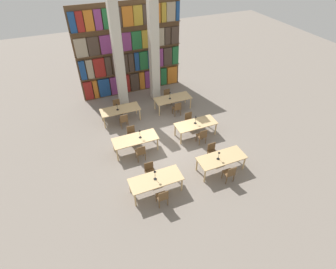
{
  "coord_description": "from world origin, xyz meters",
  "views": [
    {
      "loc": [
        -3.81,
        -9.48,
        8.76
      ],
      "look_at": [
        0.0,
        -0.27,
        0.68
      ],
      "focal_mm": 28.0,
      "sensor_mm": 36.0,
      "label": 1
    }
  ],
  "objects": [
    {
      "name": "pillar_left",
      "position": [
        -1.04,
        4.35,
        3.0
      ],
      "size": [
        0.51,
        0.51,
        6.0
      ],
      "color": "beige",
      "rests_on": "ground_plane"
    },
    {
      "name": "reading_table_1",
      "position": [
        1.53,
        -2.73,
        0.68
      ],
      "size": [
        2.16,
        0.89,
        0.76
      ],
      "color": "tan",
      "rests_on": "ground_plane"
    },
    {
      "name": "desk_lamp_5",
      "position": [
        1.34,
        2.68,
        1.06
      ],
      "size": [
        0.14,
        0.14,
        0.46
      ],
      "color": "black",
      "rests_on": "reading_table_5"
    },
    {
      "name": "chair_11",
      "position": [
        1.49,
        3.42,
        0.49
      ],
      "size": [
        0.42,
        0.4,
        0.9
      ],
      "rotation": [
        0.0,
        0.0,
        3.14
      ],
      "color": "brown",
      "rests_on": "ground_plane"
    },
    {
      "name": "desk_lamp_0",
      "position": [
        -1.6,
        -2.79,
        1.09
      ],
      "size": [
        0.14,
        0.14,
        0.49
      ],
      "color": "black",
      "rests_on": "reading_table_0"
    },
    {
      "name": "desk_lamp_3",
      "position": [
        1.61,
        -0.05,
        1.06
      ],
      "size": [
        0.14,
        0.14,
        0.45
      ],
      "color": "black",
      "rests_on": "reading_table_3"
    },
    {
      "name": "desk_lamp_2",
      "position": [
        -1.35,
        -0.06,
        1.06
      ],
      "size": [
        0.14,
        0.14,
        0.46
      ],
      "color": "black",
      "rests_on": "reading_table_2"
    },
    {
      "name": "reading_table_3",
      "position": [
        1.63,
        -0.07,
        0.68
      ],
      "size": [
        2.16,
        0.89,
        0.76
      ],
      "color": "tan",
      "rests_on": "ground_plane"
    },
    {
      "name": "ground_plane",
      "position": [
        0.0,
        0.0,
        0.0
      ],
      "size": [
        40.0,
        40.0,
        0.0
      ],
      "primitive_type": "plane",
      "color": "gray"
    },
    {
      "name": "pillar_center",
      "position": [
        1.04,
        4.35,
        3.0
      ],
      "size": [
        0.51,
        0.51,
        6.0
      ],
      "color": "beige",
      "rests_on": "ground_plane"
    },
    {
      "name": "desk_lamp_1",
      "position": [
        1.34,
        -2.76,
        1.04
      ],
      "size": [
        0.14,
        0.14,
        0.43
      ],
      "color": "black",
      "rests_on": "reading_table_1"
    },
    {
      "name": "chair_7",
      "position": [
        1.62,
        0.66,
        0.49
      ],
      "size": [
        0.42,
        0.4,
        0.9
      ],
      "rotation": [
        0.0,
        0.0,
        3.14
      ],
      "color": "brown",
      "rests_on": "ground_plane"
    },
    {
      "name": "chair_0",
      "position": [
        -1.58,
        -3.52,
        0.49
      ],
      "size": [
        0.42,
        0.4,
        0.9
      ],
      "color": "brown",
      "rests_on": "ground_plane"
    },
    {
      "name": "chair_6",
      "position": [
        1.62,
        -0.8,
        0.49
      ],
      "size": [
        0.42,
        0.4,
        0.9
      ],
      "color": "brown",
      "rests_on": "ground_plane"
    },
    {
      "name": "chair_9",
      "position": [
        -1.64,
        3.44,
        0.49
      ],
      "size": [
        0.42,
        0.4,
        0.9
      ],
      "rotation": [
        0.0,
        0.0,
        3.14
      ],
      "color": "brown",
      "rests_on": "ground_plane"
    },
    {
      "name": "chair_8",
      "position": [
        -1.64,
        1.98,
        0.49
      ],
      "size": [
        0.42,
        0.4,
        0.9
      ],
      "color": "brown",
      "rests_on": "ground_plane"
    },
    {
      "name": "desk_lamp_4",
      "position": [
        -1.77,
        2.7,
        1.01
      ],
      "size": [
        0.14,
        0.14,
        0.39
      ],
      "color": "black",
      "rests_on": "reading_table_4"
    },
    {
      "name": "reading_table_2",
      "position": [
        -1.6,
        -0.04,
        0.68
      ],
      "size": [
        2.16,
        0.89,
        0.76
      ],
      "color": "tan",
      "rests_on": "ground_plane"
    },
    {
      "name": "bookshelf_bank",
      "position": [
        0.02,
        5.73,
        2.62
      ],
      "size": [
        6.48,
        0.35,
        5.5
      ],
      "color": "brown",
      "rests_on": "ground_plane"
    },
    {
      "name": "chair_10",
      "position": [
        1.49,
        1.96,
        0.49
      ],
      "size": [
        0.42,
        0.4,
        0.9
      ],
      "color": "brown",
      "rests_on": "ground_plane"
    },
    {
      "name": "chair_3",
      "position": [
        1.51,
        -2.0,
        0.49
      ],
      "size": [
        0.42,
        0.4,
        0.9
      ],
      "rotation": [
        0.0,
        0.0,
        3.14
      ],
      "color": "brown",
      "rests_on": "ground_plane"
    },
    {
      "name": "reading_table_5",
      "position": [
        1.53,
        2.69,
        0.68
      ],
      "size": [
        2.16,
        0.89,
        0.76
      ],
      "color": "tan",
      "rests_on": "ground_plane"
    },
    {
      "name": "reading_table_4",
      "position": [
        -1.63,
        2.71,
        0.68
      ],
      "size": [
        2.16,
        0.89,
        0.76
      ],
      "color": "tan",
      "rests_on": "ground_plane"
    },
    {
      "name": "chair_4",
      "position": [
        -1.58,
        -0.77,
        0.49
      ],
      "size": [
        0.42,
        0.4,
        0.9
      ],
      "color": "brown",
      "rests_on": "ground_plane"
    },
    {
      "name": "chair_2",
      "position": [
        1.51,
        -3.46,
        0.49
      ],
      "size": [
        0.42,
        0.4,
        0.9
      ],
      "color": "brown",
      "rests_on": "ground_plane"
    },
    {
      "name": "chair_5",
      "position": [
        -1.58,
        0.69,
        0.49
      ],
      "size": [
        0.42,
        0.4,
        0.9
      ],
      "rotation": [
        0.0,
        0.0,
        3.14
      ],
      "color": "brown",
      "rests_on": "ground_plane"
    },
    {
      "name": "chair_1",
      "position": [
        -1.58,
        -2.06,
        0.49
      ],
      "size": [
        0.42,
        0.4,
        0.9
      ],
      "rotation": [
        0.0,
        0.0,
        3.14
      ],
      "color": "brown",
      "rests_on": "ground_plane"
    },
    {
      "name": "reading_table_0",
      "position": [
        -1.58,
        -2.79,
        0.68
      ],
      "size": [
        2.16,
        0.89,
        0.76
      ],
      "color": "tan",
      "rests_on": "ground_plane"
    }
  ]
}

